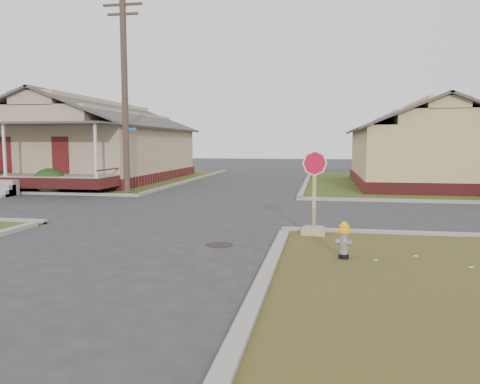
# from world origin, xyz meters

# --- Properties ---
(ground) EXTENTS (120.00, 120.00, 0.00)m
(ground) POSITION_xyz_m (0.00, 0.00, 0.00)
(ground) COLOR #2C2C2E
(ground) RESTS_ON ground
(verge_far_left) EXTENTS (19.00, 19.00, 0.05)m
(verge_far_left) POSITION_xyz_m (-13.00, 18.00, 0.03)
(verge_far_left) COLOR #2F3F16
(verge_far_left) RESTS_ON ground
(curbs) EXTENTS (80.00, 40.00, 0.12)m
(curbs) POSITION_xyz_m (0.00, 5.00, 0.00)
(curbs) COLOR gray
(curbs) RESTS_ON ground
(manhole) EXTENTS (0.64, 0.64, 0.01)m
(manhole) POSITION_xyz_m (2.20, -0.50, 0.01)
(manhole) COLOR black
(manhole) RESTS_ON ground
(corner_house) EXTENTS (10.10, 15.50, 5.30)m
(corner_house) POSITION_xyz_m (-10.00, 16.68, 2.28)
(corner_house) COLOR maroon
(corner_house) RESTS_ON ground
(side_house_yellow) EXTENTS (7.60, 11.60, 4.70)m
(side_house_yellow) POSITION_xyz_m (10.00, 16.50, 2.19)
(side_house_yellow) COLOR maroon
(side_house_yellow) RESTS_ON ground
(utility_pole) EXTENTS (1.80, 0.28, 9.00)m
(utility_pole) POSITION_xyz_m (-4.20, 8.90, 4.66)
(utility_pole) COLOR #3D2B23
(utility_pole) RESTS_ON ground
(fire_hydrant) EXTENTS (0.28, 0.28, 0.76)m
(fire_hydrant) POSITION_xyz_m (5.00, -1.50, 0.47)
(fire_hydrant) COLOR black
(fire_hydrant) RESTS_ON ground
(stop_sign) EXTENTS (0.61, 0.60, 2.15)m
(stop_sign) POSITION_xyz_m (4.35, 0.98, 0.51)
(stop_sign) COLOR tan
(stop_sign) RESTS_ON ground
(hedge_right) EXTENTS (1.49, 1.22, 1.13)m
(hedge_right) POSITION_xyz_m (-8.08, 8.93, 0.62)
(hedge_right) COLOR #193D16
(hedge_right) RESTS_ON verge_far_left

